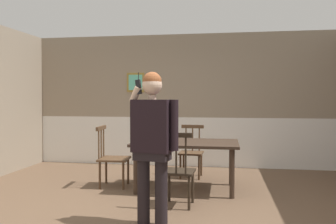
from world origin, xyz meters
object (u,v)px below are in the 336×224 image
at_px(chair_near_window, 178,170).
at_px(person_figure, 153,137).
at_px(dining_table, 186,147).
at_px(chair_by_doorway, 191,152).
at_px(chair_at_table_head, 112,157).

bearing_deg(chair_near_window, person_figure, -102.51).
height_order(chair_near_window, person_figure, person_figure).
distance_m(dining_table, person_figure, 1.62).
bearing_deg(chair_by_doorway, person_figure, 88.31).
distance_m(dining_table, chair_near_window, 0.89).
bearing_deg(dining_table, chair_by_doorway, 89.80).
relative_size(chair_near_window, chair_at_table_head, 1.02).
distance_m(dining_table, chair_by_doorway, 0.89).
bearing_deg(chair_by_doorway, dining_table, 92.70).
distance_m(chair_near_window, chair_by_doorway, 1.74).
bearing_deg(chair_near_window, dining_table, 92.52).
bearing_deg(person_figure, dining_table, -85.90).
height_order(dining_table, chair_at_table_head, chair_at_table_head).
bearing_deg(chair_by_doorway, chair_near_window, 92.71).
height_order(dining_table, chair_by_doorway, chair_by_doorway).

